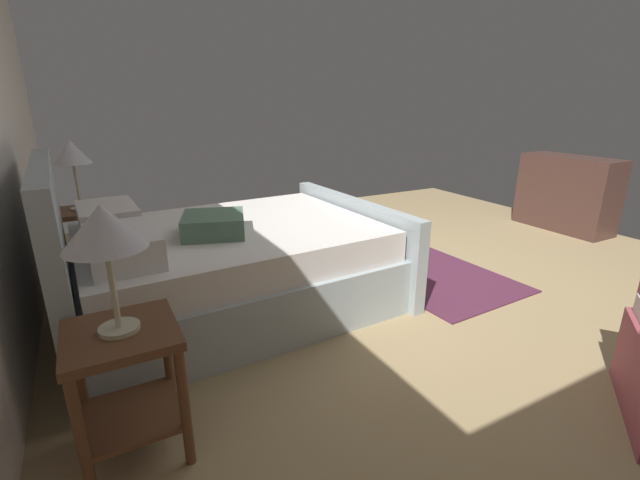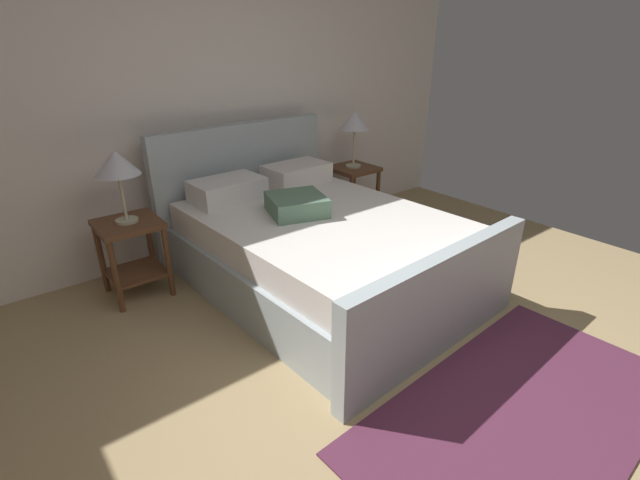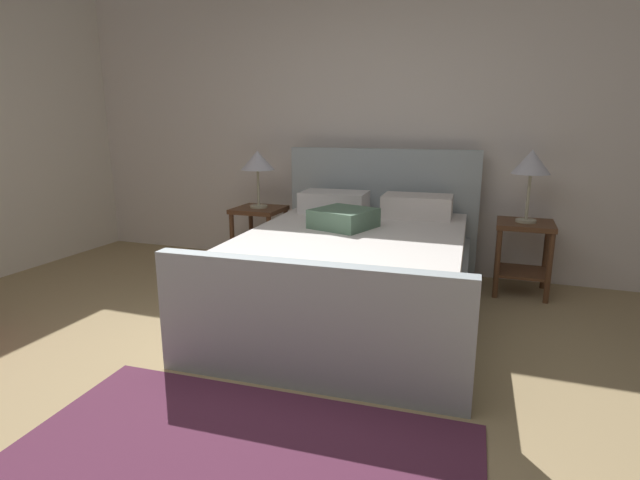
% 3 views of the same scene
% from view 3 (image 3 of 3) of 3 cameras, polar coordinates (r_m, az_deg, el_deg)
% --- Properties ---
extents(ground_plane, '(5.97, 5.73, 0.02)m').
position_cam_3_polar(ground_plane, '(2.56, -13.67, -20.25)').
color(ground_plane, tan).
extents(wall_back, '(6.09, 0.12, 2.72)m').
position_cam_3_polar(wall_back, '(4.83, 5.17, 13.01)').
color(wall_back, silver).
rests_on(wall_back, ground).
extents(bed, '(1.81, 2.34, 1.15)m').
position_cam_3_polar(bed, '(3.67, 4.07, -3.16)').
color(bed, '#A1ADB1').
rests_on(bed, ground).
extents(nightstand_right, '(0.44, 0.44, 0.60)m').
position_cam_3_polar(nightstand_right, '(4.39, 22.26, -0.61)').
color(nightstand_right, brown).
rests_on(nightstand_right, ground).
extents(table_lamp_right, '(0.30, 0.30, 0.58)m').
position_cam_3_polar(table_lamp_right, '(4.29, 23.05, 8.02)').
color(table_lamp_right, '#B7B293').
rests_on(table_lamp_right, nightstand_right).
extents(nightstand_left, '(0.44, 0.44, 0.60)m').
position_cam_3_polar(nightstand_left, '(4.77, -6.94, 1.37)').
color(nightstand_left, brown).
rests_on(nightstand_left, ground).
extents(table_lamp_left, '(0.31, 0.31, 0.53)m').
position_cam_3_polar(table_lamp_left, '(4.68, -7.16, 8.86)').
color(table_lamp_left, '#B7B293').
rests_on(table_lamp_left, nightstand_left).
extents(area_rug, '(2.04, 1.12, 0.01)m').
position_cam_3_polar(area_rug, '(2.34, -8.84, -23.09)').
color(area_rug, '#54253D').
rests_on(area_rug, ground).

